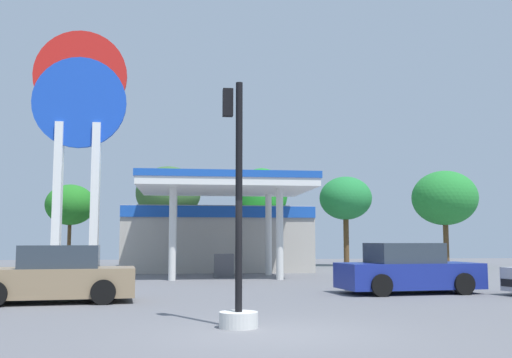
{
  "coord_description": "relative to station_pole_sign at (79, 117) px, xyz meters",
  "views": [
    {
      "loc": [
        -1.63,
        -10.85,
        1.69
      ],
      "look_at": [
        1.13,
        11.15,
        4.05
      ],
      "focal_mm": 41.16,
      "sensor_mm": 36.0,
      "label": 1
    }
  ],
  "objects": [
    {
      "name": "ground_plane",
      "position": [
        6.89,
        -19.17,
        -7.96
      ],
      "size": [
        90.0,
        90.0,
        0.0
      ],
      "primitive_type": "plane",
      "color": "slate",
      "rests_on": "ground"
    },
    {
      "name": "gas_station",
      "position": [
        7.21,
        3.23,
        -5.84
      ],
      "size": [
        10.34,
        12.67,
        4.71
      ],
      "color": "#ADA89E",
      "rests_on": "ground"
    },
    {
      "name": "station_pole_sign",
      "position": [
        0.0,
        0.0,
        0.0
      ],
      "size": [
        4.67,
        0.56,
        12.43
      ],
      "color": "white",
      "rests_on": "ground"
    },
    {
      "name": "car_0",
      "position": [
        12.62,
        -11.37,
        -7.22
      ],
      "size": [
        4.73,
        2.43,
        1.63
      ],
      "color": "black",
      "rests_on": "ground"
    },
    {
      "name": "car_1",
      "position": [
        1.76,
        -12.94,
        -7.25
      ],
      "size": [
        4.58,
        2.36,
        1.58
      ],
      "color": "black",
      "rests_on": "ground"
    },
    {
      "name": "traffic_signal_1",
      "position": [
        6.36,
        -18.32,
        -6.6
      ],
      "size": [
        0.77,
        0.77,
        4.92
      ],
      "color": "silver",
      "rests_on": "ground"
    },
    {
      "name": "tree_1",
      "position": [
        -2.12,
        9.93,
        -3.89
      ],
      "size": [
        3.23,
        3.23,
        5.44
      ],
      "color": "brown",
      "rests_on": "ground"
    },
    {
      "name": "tree_2",
      "position": [
        4.29,
        9.96,
        -3.05
      ],
      "size": [
        4.37,
        4.37,
        6.74
      ],
      "color": "brown",
      "rests_on": "ground"
    },
    {
      "name": "tree_3",
      "position": [
        10.45,
        8.37,
        -3.25
      ],
      "size": [
        3.42,
        3.42,
        6.52
      ],
      "color": "brown",
      "rests_on": "ground"
    },
    {
      "name": "tree_4",
      "position": [
        16.34,
        8.97,
        -3.37
      ],
      "size": [
        3.57,
        3.57,
        6.11
      ],
      "color": "brown",
      "rests_on": "ground"
    },
    {
      "name": "tree_5",
      "position": [
        22.75,
        7.41,
        -3.39
      ],
      "size": [
        4.34,
        4.34,
        6.42
      ],
      "color": "brown",
      "rests_on": "ground"
    }
  ]
}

